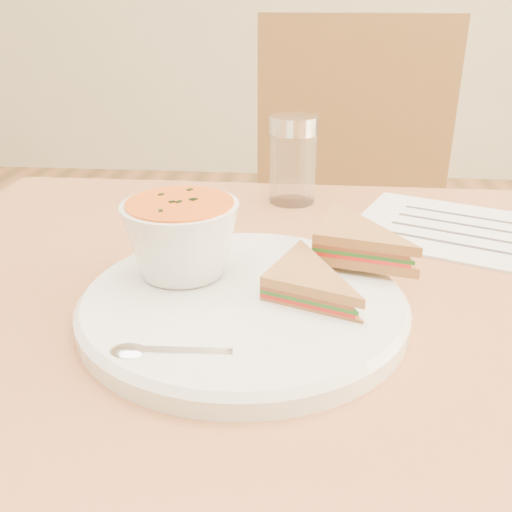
# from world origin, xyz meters

# --- Properties ---
(chair_far) EXTENTS (0.48, 0.48, 0.99)m
(chair_far) POSITION_xyz_m (0.05, 0.61, 0.50)
(chair_far) COLOR brown
(chair_far) RESTS_ON floor
(plate) EXTENTS (0.37, 0.37, 0.02)m
(plate) POSITION_xyz_m (-0.09, -0.06, 0.76)
(plate) COLOR white
(plate) RESTS_ON dining_table
(soup_bowl) EXTENTS (0.13, 0.13, 0.08)m
(soup_bowl) POSITION_xyz_m (-0.15, -0.02, 0.80)
(soup_bowl) COLOR white
(soup_bowl) RESTS_ON plate
(sandwich_half_a) EXTENTS (0.12, 0.12, 0.03)m
(sandwich_half_a) POSITION_xyz_m (-0.07, -0.07, 0.78)
(sandwich_half_a) COLOR #BA8341
(sandwich_half_a) RESTS_ON plate
(sandwich_half_b) EXTENTS (0.13, 0.13, 0.03)m
(sandwich_half_b) POSITION_xyz_m (-0.03, -0.01, 0.79)
(sandwich_half_b) COLOR #BA8341
(sandwich_half_b) RESTS_ON plate
(spoon) EXTENTS (0.16, 0.04, 0.01)m
(spoon) POSITION_xyz_m (-0.12, -0.16, 0.77)
(spoon) COLOR silver
(spoon) RESTS_ON plate
(paper_menu) EXTENTS (0.33, 0.29, 0.00)m
(paper_menu) POSITION_xyz_m (0.17, 0.17, 0.75)
(paper_menu) COLOR white
(paper_menu) RESTS_ON dining_table
(condiment_shaker) EXTENTS (0.07, 0.07, 0.12)m
(condiment_shaker) POSITION_xyz_m (-0.05, 0.27, 0.81)
(condiment_shaker) COLOR silver
(condiment_shaker) RESTS_ON dining_table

